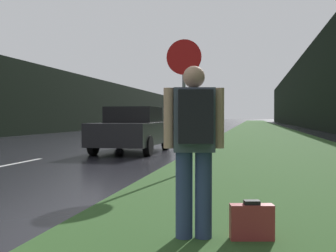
{
  "coord_description": "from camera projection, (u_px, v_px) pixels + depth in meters",
  "views": [
    {
      "loc": [
        6.1,
        -1.43,
        1.21
      ],
      "look_at": [
        2.86,
        14.69,
        0.87
      ],
      "focal_mm": 45.0,
      "sensor_mm": 36.0,
      "label": 1
    }
  ],
  "objects": [
    {
      "name": "grass_verge",
      "position": [
        262.0,
        130.0,
        40.46
      ],
      "size": [
        6.0,
        240.0,
        0.02
      ],
      "primitive_type": "cube",
      "color": "#2D5123",
      "rests_on": "ground_plane"
    },
    {
      "name": "lane_stripe_b",
      "position": [
        12.0,
        164.0,
        10.87
      ],
      "size": [
        0.12,
        3.0,
        0.01
      ],
      "primitive_type": "cube",
      "color": "silver",
      "rests_on": "ground_plane"
    },
    {
      "name": "lane_stripe_c",
      "position": [
        105.0,
        146.0,
        17.73
      ],
      "size": [
        0.12,
        3.0,
        0.01
      ],
      "primitive_type": "cube",
      "color": "silver",
      "rests_on": "ground_plane"
    },
    {
      "name": "lane_stripe_d",
      "position": [
        146.0,
        138.0,
        24.59
      ],
      "size": [
        0.12,
        3.0,
        0.01
      ],
      "primitive_type": "cube",
      "color": "silver",
      "rests_on": "ground_plane"
    },
    {
      "name": "lane_stripe_e",
      "position": [
        169.0,
        133.0,
        31.45
      ],
      "size": [
        0.12,
        3.0,
        0.01
      ],
      "primitive_type": "cube",
      "color": "silver",
      "rests_on": "ground_plane"
    },
    {
      "name": "lane_stripe_f",
      "position": [
        184.0,
        131.0,
        38.31
      ],
      "size": [
        0.12,
        3.0,
        0.01
      ],
      "primitive_type": "cube",
      "color": "silver",
      "rests_on": "ground_plane"
    },
    {
      "name": "treeline_far_side",
      "position": [
        124.0,
        107.0,
        53.55
      ],
      "size": [
        2.0,
        140.0,
        5.03
      ],
      "primitive_type": "cube",
      "color": "black",
      "rests_on": "ground_plane"
    },
    {
      "name": "treeline_near_side",
      "position": [
        313.0,
        90.0,
        48.98
      ],
      "size": [
        2.0,
        140.0,
        8.85
      ],
      "primitive_type": "cube",
      "color": "black",
      "rests_on": "ground_plane"
    },
    {
      "name": "stop_sign",
      "position": [
        184.0,
        89.0,
        8.93
      ],
      "size": [
        0.75,
        0.07,
        2.87
      ],
      "color": "slate",
      "rests_on": "ground_plane"
    },
    {
      "name": "hitchhiker_with_backpack",
      "position": [
        194.0,
        140.0,
        4.11
      ],
      "size": [
        0.59,
        0.47,
        1.72
      ],
      "rotation": [
        0.0,
        0.0,
        0.2
      ],
      "color": "navy",
      "rests_on": "ground_plane"
    },
    {
      "name": "suitcase",
      "position": [
        252.0,
        222.0,
        4.1
      ],
      "size": [
        0.44,
        0.22,
        0.4
      ],
      "rotation": [
        0.0,
        0.0,
        0.2
      ],
      "color": "#9E3333",
      "rests_on": "ground_plane"
    },
    {
      "name": "car_passing_near",
      "position": [
        133.0,
        130.0,
        14.69
      ],
      "size": [
        2.02,
        4.37,
        1.58
      ],
      "rotation": [
        0.0,
        0.0,
        3.14
      ],
      "color": "black",
      "rests_on": "ground_plane"
    },
    {
      "name": "delivery_truck",
      "position": [
        213.0,
        115.0,
        87.43
      ],
      "size": [
        2.43,
        7.53,
        3.26
      ],
      "color": "black",
      "rests_on": "ground_plane"
    }
  ]
}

